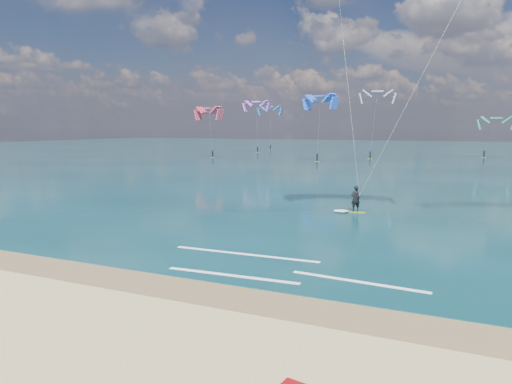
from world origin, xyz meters
The scene contains 6 objects.
ground centered at (0.00, 40.00, 0.00)m, with size 320.00×320.00×0.00m, color tan.
wet_sand_strip centered at (0.00, 3.00, 0.00)m, with size 320.00×2.40×0.01m, color brown.
sea centered at (0.00, 104.00, 0.02)m, with size 320.00×200.00×0.04m, color #082F30.
kitesurfer_main centered at (3.41, 17.98, 9.21)m, with size 11.39×8.59×17.89m.
shoreline_foam centered at (0.91, 6.61, 0.04)m, with size 12.19×3.63×0.01m.
distant_kites centered at (-10.82, 77.00, 5.58)m, with size 74.68×38.96×12.57m.
Camera 1 is at (7.90, -11.17, 6.09)m, focal length 32.00 mm.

